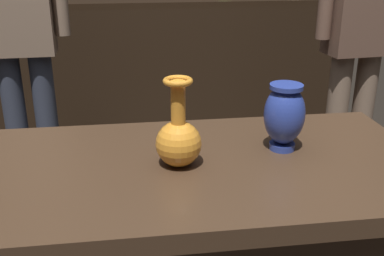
# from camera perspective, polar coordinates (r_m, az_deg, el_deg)

# --- Properties ---
(back_display_shelf) EXTENTS (2.60, 0.40, 0.99)m
(back_display_shelf) POSITION_cam_1_polar(r_m,az_deg,el_deg) (3.41, -4.56, 7.11)
(back_display_shelf) COLOR black
(back_display_shelf) RESTS_ON ground_plane
(vase_centerpiece) EXTENTS (0.12, 0.12, 0.23)m
(vase_centerpiece) POSITION_cam_1_polar(r_m,az_deg,el_deg) (1.19, -1.66, -1.22)
(vase_centerpiece) COLOR orange
(vase_centerpiece) RESTS_ON display_plinth
(vase_tall_behind) EXTENTS (0.11, 0.11, 0.19)m
(vase_tall_behind) POSITION_cam_1_polar(r_m,az_deg,el_deg) (1.30, 11.23, 1.62)
(vase_tall_behind) COLOR #2D429E
(vase_tall_behind) RESTS_ON display_plinth
(visitor_near_right) EXTENTS (0.47, 0.21, 1.69)m
(visitor_near_right) POSITION_cam_1_polar(r_m,az_deg,el_deg) (2.46, 20.03, 12.30)
(visitor_near_right) COLOR #846B56
(visitor_near_right) RESTS_ON ground_plane
(visitor_near_left) EXTENTS (0.47, 0.20, 1.72)m
(visitor_near_left) POSITION_cam_1_polar(r_m,az_deg,el_deg) (2.38, -20.54, 12.51)
(visitor_near_left) COLOR #333847
(visitor_near_left) RESTS_ON ground_plane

